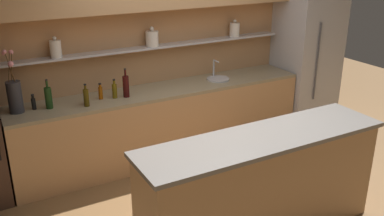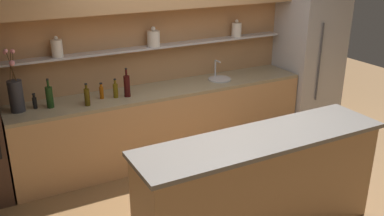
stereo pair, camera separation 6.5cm
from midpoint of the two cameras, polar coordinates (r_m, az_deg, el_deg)
name	(u,v)px [view 1 (the left image)]	position (r m, az deg, el deg)	size (l,w,h in m)	color
ground_plane	(222,199)	(4.77, 3.56, -12.06)	(12.00, 12.00, 0.00)	brown
back_wall_unit	(159,34)	(5.45, -4.81, 9.84)	(5.20, 0.44, 2.60)	tan
back_counter_unit	(164,123)	(5.48, -4.10, -2.02)	(3.76, 0.62, 0.92)	tan
island_counter	(261,186)	(4.05, 8.69, -10.26)	(2.38, 0.61, 1.02)	tan
refrigerator	(306,62)	(6.52, 14.64, 6.00)	(0.80, 0.73, 1.97)	#B7B7BC
flower_vase	(15,95)	(4.88, -22.93, 1.63)	(0.15, 0.16, 0.69)	#2D2D33
sink_fixture	(218,78)	(5.68, 3.11, 4.04)	(0.30, 0.30, 0.25)	#B7B7BC
bottle_wine_0	(48,97)	(4.90, -18.96, 1.33)	(0.08, 0.08, 0.33)	#193814
bottle_wine_1	(126,86)	(5.05, -9.17, 2.91)	(0.07, 0.07, 0.35)	#380C0C
bottle_oil_2	(86,97)	(4.85, -14.31, 1.41)	(0.06, 0.06, 0.26)	#47380A
bottle_sauce_3	(86,98)	(4.93, -14.26, 1.32)	(0.06, 0.06, 0.17)	maroon
bottle_sauce_4	(101,92)	(5.05, -12.47, 2.06)	(0.05, 0.05, 0.19)	#9E4C0A
bottle_sauce_5	(34,103)	(4.94, -20.73, 0.63)	(0.05, 0.05, 0.17)	black
bottle_oil_6	(115,90)	(5.05, -10.65, 2.32)	(0.06, 0.06, 0.23)	brown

